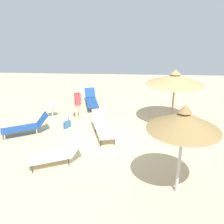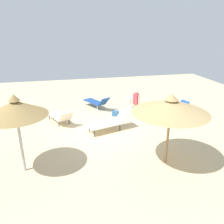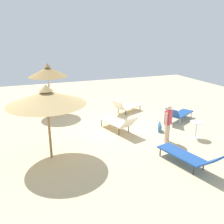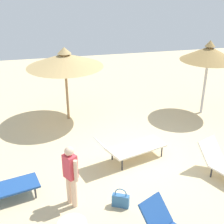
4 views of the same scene
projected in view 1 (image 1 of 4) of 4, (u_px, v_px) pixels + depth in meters
name	position (u px, v px, depth m)	size (l,w,h in m)	color
ground	(106.00, 139.00, 10.95)	(24.00, 24.00, 0.10)	beige
parasol_umbrella_center	(184.00, 121.00, 6.85)	(2.02, 2.02, 2.78)	#B2B2B7
parasol_umbrella_front	(175.00, 79.00, 11.53)	(2.64, 2.64, 2.66)	olive
lounge_chair_back	(57.00, 154.00, 8.99)	(1.99, 1.38, 0.86)	silver
lounge_chair_near_right	(26.00, 126.00, 11.13)	(2.05, 1.46, 0.86)	#1E478C
lounge_chair_near_left	(91.00, 100.00, 14.52)	(1.10, 2.35, 0.80)	#1E478C
lounge_chair_edge	(103.00, 126.00, 11.05)	(1.22, 2.17, 0.90)	silver
person_standing_far_left	(78.00, 102.00, 12.59)	(0.41, 0.34, 1.56)	beige
handbag	(67.00, 124.00, 11.87)	(0.30, 0.41, 0.51)	#336699
side_table_round	(52.00, 108.00, 12.92)	(0.55, 0.55, 0.73)	silver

